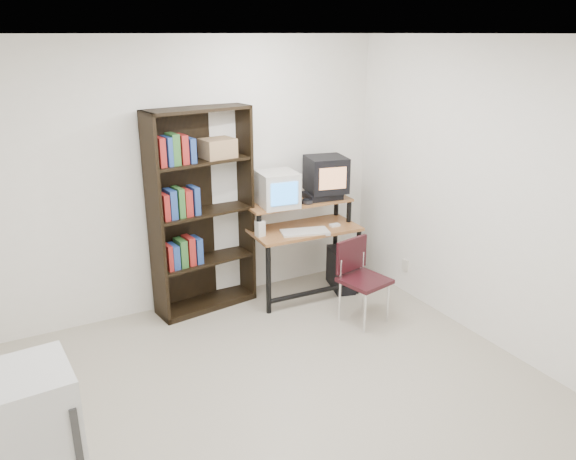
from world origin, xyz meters
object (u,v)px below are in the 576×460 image
crt_monitor (277,189)px  pc_tower (341,269)px  crt_tv (326,174)px  bookshelf (200,210)px  computer_desk (304,233)px  school_chair (360,272)px  mini_fridge (32,437)px

crt_monitor → pc_tower: (0.67, -0.18, -0.93)m
crt_tv → bookshelf: 1.36m
computer_desk → crt_monitor: (-0.24, 0.10, 0.47)m
crt_tv → computer_desk: bearing=-151.4°
pc_tower → crt_monitor: bearing=-179.1°
school_chair → mini_fridge: size_ratio=0.93×
crt_tv → mini_fridge: (-3.06, -1.77, -0.80)m
school_chair → mini_fridge: 3.07m
computer_desk → school_chair: size_ratio=1.41×
pc_tower → mini_fridge: 3.55m
crt_tv → school_chair: bearing=-88.2°
computer_desk → mini_fridge: computer_desk is taller
bookshelf → crt_monitor: bearing=-17.9°
crt_monitor → school_chair: size_ratio=0.52×
crt_tv → pc_tower: bearing=-47.6°
school_chair → pc_tower: bearing=57.9°
school_chair → crt_tv: bearing=68.6°
crt_tv → crt_monitor: bearing=-169.3°
school_chair → bookshelf: bookshelf is taller
bookshelf → mini_fridge: (-1.73, -1.91, -0.58)m
crt_monitor → pc_tower: bearing=-9.0°
computer_desk → crt_monitor: bearing=159.1°
crt_tv → school_chair: 1.14m
pc_tower → mini_fridge: bearing=-137.5°
mini_fridge → pc_tower: bearing=23.1°
computer_desk → school_chair: bearing=-73.8°
pc_tower → bookshelf: size_ratio=0.23×
pc_tower → school_chair: (-0.24, -0.67, 0.28)m
pc_tower → school_chair: 0.77m
computer_desk → crt_tv: size_ratio=2.50×
pc_tower → bookshelf: 1.67m
crt_monitor → bookshelf: (-0.77, 0.14, -0.14)m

